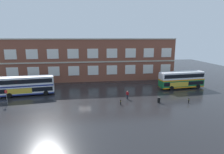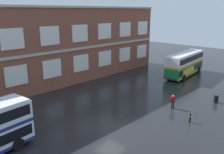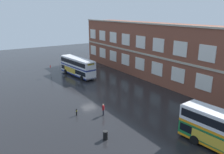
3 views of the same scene
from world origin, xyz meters
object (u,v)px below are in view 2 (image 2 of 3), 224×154
station_litter_bin (216,99)px  safety_bollard_east (190,118)px  double_decker_middle (185,64)px  waiting_passenger (173,101)px

station_litter_bin → safety_bollard_east: (-7.48, -0.22, -0.03)m
double_decker_middle → waiting_passenger: double_decker_middle is taller
double_decker_middle → station_litter_bin: 13.28m
station_litter_bin → safety_bollard_east: size_ratio=1.08×
safety_bollard_east → double_decker_middle: bearing=29.5°
double_decker_middle → safety_bollard_east: bearing=-150.5°
double_decker_middle → station_litter_bin: (-9.35, -9.29, -1.63)m
double_decker_middle → station_litter_bin: size_ratio=10.86×
station_litter_bin → safety_bollard_east: 7.48m
waiting_passenger → double_decker_middle: bearing=23.0°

